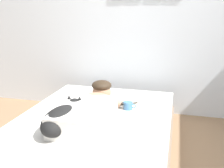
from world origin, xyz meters
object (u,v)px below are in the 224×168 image
at_px(dog, 63,118).
at_px(coffee_cup, 128,106).
at_px(bed, 94,136).
at_px(pillow, 118,96).
at_px(person_lying, 90,109).
at_px(cell_phone, 73,123).

distance_m(dog, coffee_cup, 0.72).
xyz_separation_m(bed, pillow, (0.11, 0.51, 0.24)).
xyz_separation_m(pillow, person_lying, (-0.12, -0.54, 0.05)).
relative_size(bed, dog, 3.44).
relative_size(person_lying, coffee_cup, 7.36).
height_order(dog, coffee_cup, dog).
distance_m(bed, cell_phone, 0.27).
relative_size(coffee_cup, cell_phone, 0.89).
relative_size(bed, person_lying, 2.15).
height_order(dog, cell_phone, dog).
bearing_deg(bed, cell_phone, -130.36).
relative_size(person_lying, dog, 1.60).
relative_size(pillow, dog, 0.90).
xyz_separation_m(bed, cell_phone, (-0.13, -0.15, 0.19)).
height_order(pillow, dog, dog).
bearing_deg(bed, pillow, 77.97).
bearing_deg(pillow, coffee_cup, -52.72).
distance_m(person_lying, coffee_cup, 0.44).
height_order(bed, cell_phone, cell_phone).
bearing_deg(pillow, person_lying, -102.73).
xyz_separation_m(dog, coffee_cup, (0.43, 0.58, -0.07)).
relative_size(person_lying, cell_phone, 6.57).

